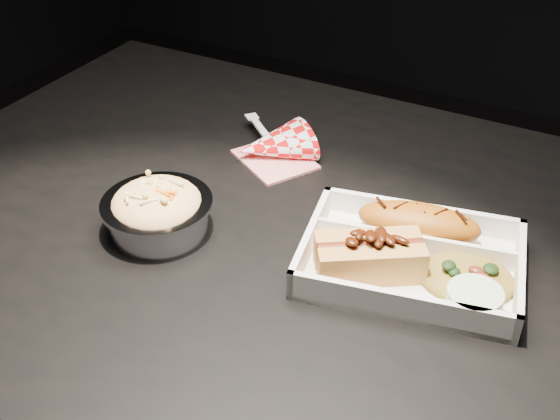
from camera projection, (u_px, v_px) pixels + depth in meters
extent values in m
cube|color=black|center=(310.00, 239.00, 0.90)|extent=(1.20, 0.80, 0.03)
cylinder|color=black|center=(156.00, 217.00, 1.58)|extent=(0.05, 0.05, 0.72)
cube|color=silver|center=(410.00, 268.00, 0.82)|extent=(0.28, 0.23, 0.01)
cube|color=silver|center=(421.00, 217.00, 0.88)|extent=(0.25, 0.06, 0.04)
cube|color=silver|center=(399.00, 307.00, 0.75)|extent=(0.25, 0.06, 0.04)
cube|color=silver|center=(310.00, 240.00, 0.84)|extent=(0.04, 0.18, 0.04)
cube|color=silver|center=(519.00, 278.00, 0.79)|extent=(0.04, 0.18, 0.04)
cube|color=silver|center=(414.00, 247.00, 0.84)|extent=(0.23, 0.05, 0.03)
ellipsoid|color=#9D530F|center=(419.00, 222.00, 0.85)|extent=(0.16, 0.09, 0.04)
cube|color=#CD8E46|center=(372.00, 267.00, 0.79)|extent=(0.12, 0.09, 0.04)
cube|color=#CD8E46|center=(367.00, 248.00, 0.81)|extent=(0.12, 0.09, 0.04)
cylinder|color=maroon|center=(370.00, 251.00, 0.80)|extent=(0.11, 0.09, 0.03)
ellipsoid|color=olive|center=(468.00, 271.00, 0.79)|extent=(0.13, 0.11, 0.03)
cylinder|color=#BBDCA6|center=(474.00, 302.00, 0.75)|extent=(0.06, 0.06, 0.03)
cylinder|color=silver|center=(158.00, 217.00, 0.88)|extent=(0.12, 0.12, 0.04)
cylinder|color=silver|center=(157.00, 203.00, 0.86)|extent=(0.14, 0.14, 0.01)
ellipsoid|color=beige|center=(157.00, 203.00, 0.86)|extent=(0.11, 0.11, 0.04)
cube|color=red|center=(275.00, 159.00, 1.03)|extent=(0.14, 0.13, 0.00)
cone|color=red|center=(272.00, 145.00, 1.03)|extent=(0.15, 0.15, 0.10)
cube|color=white|center=(259.00, 127.00, 1.07)|extent=(0.05, 0.05, 0.00)
cube|color=white|center=(252.00, 117.00, 1.10)|extent=(0.03, 0.03, 0.00)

